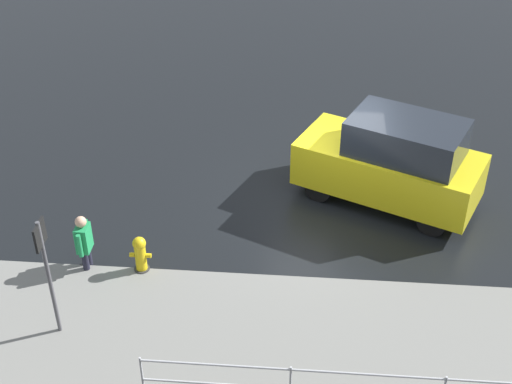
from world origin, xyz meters
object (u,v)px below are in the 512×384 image
at_px(moving_hatchback, 393,161).
at_px(pedestrian, 84,240).
at_px(sign_post, 46,262).
at_px(fire_hydrant, 140,255).

height_order(moving_hatchback, pedestrian, moving_hatchback).
bearing_deg(pedestrian, sign_post, 89.64).
xyz_separation_m(pedestrian, sign_post, (0.01, 1.74, 0.90)).
distance_m(fire_hydrant, sign_post, 2.36).
height_order(fire_hydrant, sign_post, sign_post).
bearing_deg(moving_hatchback, fire_hydrant, 29.46).
bearing_deg(fire_hydrant, pedestrian, -0.55).
relative_size(fire_hydrant, pedestrian, 0.66).
relative_size(moving_hatchback, pedestrian, 3.49).
height_order(moving_hatchback, fire_hydrant, moving_hatchback).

